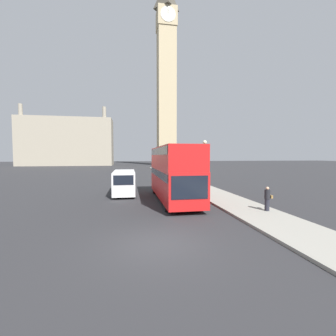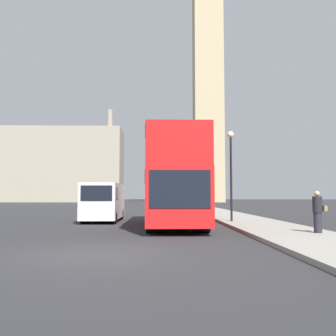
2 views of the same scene
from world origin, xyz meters
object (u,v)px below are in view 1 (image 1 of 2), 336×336
object	(u,v)px
white_van	(124,182)
street_lamp	(205,158)
red_double_decker_bus	(173,171)
clock_tower	(166,72)
pedestrian	(267,199)

from	to	relation	value
white_van	street_lamp	size ratio (longest dim) A/B	1.11
white_van	red_double_decker_bus	bearing A→B (deg)	-40.14
white_van	street_lamp	world-z (taller)	street_lamp
clock_tower	red_double_decker_bus	bearing A→B (deg)	-99.01
clock_tower	pedestrian	size ratio (longest dim) A/B	46.25
red_double_decker_bus	street_lamp	size ratio (longest dim) A/B	2.07
clock_tower	street_lamp	distance (m)	77.02
clock_tower	street_lamp	bearing A→B (deg)	-96.60
clock_tower	red_double_decker_bus	xyz separation A→B (m)	(-11.17, -70.43, -34.25)
clock_tower	red_double_decker_bus	world-z (taller)	clock_tower
red_double_decker_bus	street_lamp	xyz separation A→B (m)	(3.18, 1.41, 1.00)
white_van	pedestrian	bearing A→B (deg)	-43.06
white_van	street_lamp	xyz separation A→B (m)	(7.25, -2.01, 2.26)
red_double_decker_bus	pedestrian	world-z (taller)	red_double_decker_bus
white_van	clock_tower	bearing A→B (deg)	77.19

